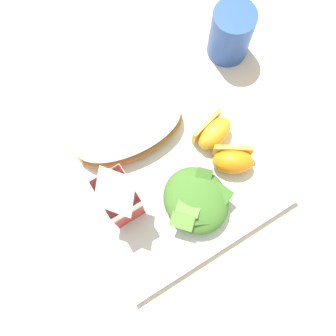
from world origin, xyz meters
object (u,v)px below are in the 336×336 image
(milk_carton, at_px, (118,196))
(paper_napkin, at_px, (50,291))
(cheesy_pizza_bread, at_px, (130,134))
(orange_wedge_front, at_px, (233,160))
(white_plate, at_px, (168,171))
(orange_wedge_middle, at_px, (214,132))
(drinking_blue_cup, at_px, (231,34))
(green_salad_pile, at_px, (196,200))

(milk_carton, height_order, paper_napkin, milk_carton)
(cheesy_pizza_bread, distance_m, orange_wedge_front, 0.16)
(orange_wedge_front, distance_m, paper_napkin, 0.32)
(white_plate, relative_size, paper_napkin, 2.55)
(white_plate, bearing_deg, orange_wedge_middle, -84.05)
(milk_carton, xyz_separation_m, orange_wedge_front, (-0.03, -0.17, -0.04))
(orange_wedge_middle, bearing_deg, cheesy_pizza_bread, 59.08)
(milk_carton, xyz_separation_m, paper_napkin, (-0.05, 0.15, -0.07))
(drinking_blue_cup, bearing_deg, orange_wedge_front, 147.16)
(white_plate, relative_size, drinking_blue_cup, 3.01)
(drinking_blue_cup, bearing_deg, cheesy_pizza_bread, 104.62)
(green_salad_pile, bearing_deg, milk_carton, 59.39)
(cheesy_pizza_bread, bearing_deg, drinking_blue_cup, -75.38)
(cheesy_pizza_bread, relative_size, milk_carton, 1.61)
(white_plate, bearing_deg, orange_wedge_front, -116.30)
(milk_carton, distance_m, orange_wedge_middle, 0.17)
(cheesy_pizza_bread, bearing_deg, paper_napkin, 122.06)
(cheesy_pizza_bread, bearing_deg, milk_carton, 143.02)
(orange_wedge_front, bearing_deg, paper_napkin, 93.25)
(orange_wedge_front, relative_size, drinking_blue_cup, 0.75)
(green_salad_pile, distance_m, milk_carton, 0.11)
(green_salad_pile, height_order, paper_napkin, green_salad_pile)
(drinking_blue_cup, bearing_deg, green_salad_pile, 135.69)
(orange_wedge_front, height_order, paper_napkin, orange_wedge_front)
(white_plate, distance_m, cheesy_pizza_bread, 0.08)
(cheesy_pizza_bread, height_order, orange_wedge_middle, orange_wedge_middle)
(green_salad_pile, height_order, orange_wedge_front, green_salad_pile)
(cheesy_pizza_bread, xyz_separation_m, paper_napkin, (-0.13, 0.21, -0.03))
(green_salad_pile, xyz_separation_m, orange_wedge_front, (0.02, -0.08, -0.00))
(drinking_blue_cup, bearing_deg, white_plate, 123.49)
(cheesy_pizza_bread, distance_m, milk_carton, 0.11)
(milk_carton, bearing_deg, paper_napkin, 108.61)
(milk_carton, distance_m, paper_napkin, 0.17)
(orange_wedge_middle, distance_m, paper_napkin, 0.33)
(white_plate, relative_size, green_salad_pile, 2.77)
(green_salad_pile, xyz_separation_m, paper_napkin, (0.00, 0.24, -0.03))
(paper_napkin, height_order, drinking_blue_cup, drinking_blue_cup)
(green_salad_pile, relative_size, orange_wedge_middle, 1.51)
(orange_wedge_front, bearing_deg, cheesy_pizza_bread, 42.89)
(cheesy_pizza_bread, bearing_deg, green_salad_pile, -167.97)
(cheesy_pizza_bread, height_order, green_salad_pile, green_salad_pile)
(paper_napkin, relative_size, drinking_blue_cup, 1.18)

